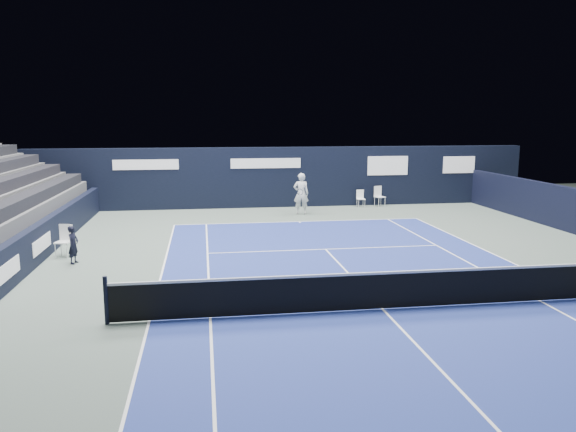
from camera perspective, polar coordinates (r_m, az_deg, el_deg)
name	(u,v)px	position (r m, az deg, el deg)	size (l,w,h in m)	color
ground	(360,286)	(15.69, 7.31, -7.02)	(48.00, 48.00, 0.00)	#4C5B52
court_surface	(383,309)	(13.87, 9.59, -9.34)	(10.97, 23.77, 0.01)	navy
folding_chair_back_a	(361,197)	(29.62, 7.38, 1.92)	(0.40, 0.39, 0.88)	white
folding_chair_back_b	(379,195)	(30.00, 9.22, 2.15)	(0.58, 0.57, 1.05)	white
line_judge_chair	(65,238)	(20.15, -21.74, -2.12)	(0.57, 0.56, 1.06)	white
line_judge	(73,245)	(19.01, -20.98, -2.75)	(0.44, 0.29, 1.20)	black
court_markings	(383,309)	(13.87, 9.59, -9.31)	(11.03, 23.83, 0.00)	white
tennis_net	(383,289)	(13.71, 9.65, -7.34)	(12.90, 0.10, 1.10)	black
back_sponsor_wall	(284,177)	(29.38, -0.37, 3.99)	(26.00, 0.63, 3.10)	black
side_barrier_left	(36,244)	(19.55, -24.21, -2.64)	(0.33, 22.00, 1.20)	black
tennis_player	(301,194)	(26.95, 1.34, 2.28)	(0.78, 0.89, 2.00)	silver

